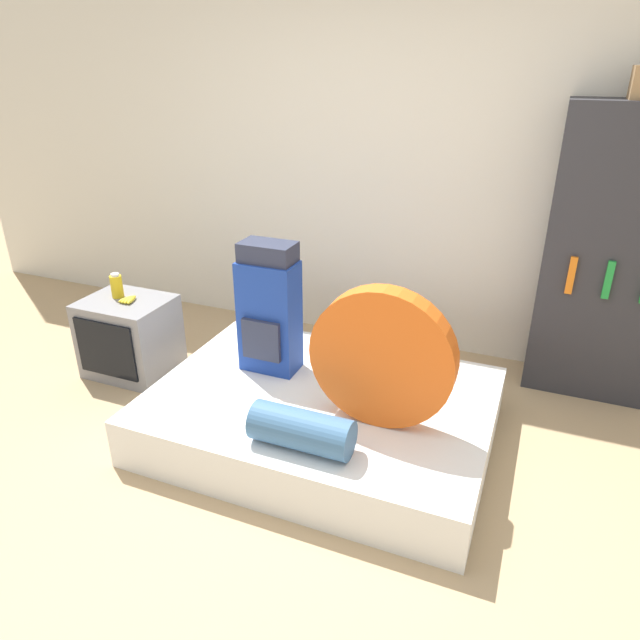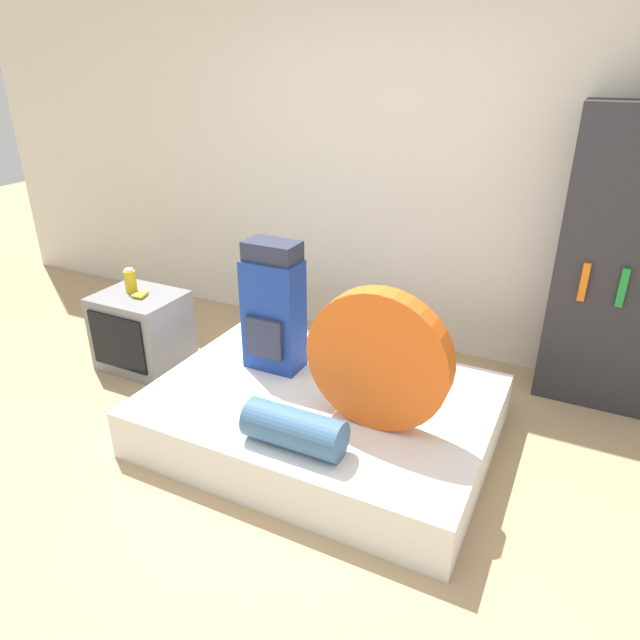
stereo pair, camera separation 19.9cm
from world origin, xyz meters
name	(u,v)px [view 2 (the right image)]	position (x,y,z in m)	size (l,w,h in m)	color
ground_plane	(262,517)	(0.00, 0.00, 0.00)	(16.00, 16.00, 0.00)	tan
wall_back	(417,169)	(0.00, 2.10, 1.30)	(8.00, 0.05, 2.60)	silver
bed	(322,415)	(-0.03, 0.71, 0.14)	(1.86, 1.37, 0.29)	white
backpack	(273,309)	(-0.43, 0.87, 0.66)	(0.33, 0.23, 0.78)	navy
tent_bag	(379,360)	(0.34, 0.58, 0.65)	(0.73, 0.12, 0.73)	#E05B19
sleeping_roll	(294,429)	(0.06, 0.23, 0.38)	(0.50, 0.20, 0.20)	#3D668E
television	(142,331)	(-1.53, 0.91, 0.27)	(0.56, 0.47, 0.53)	gray
canister	(130,281)	(-1.60, 0.94, 0.61)	(0.08, 0.08, 0.17)	gold
banana_bunch	(142,294)	(-1.48, 0.91, 0.55)	(0.10, 0.13, 0.03)	yellow
bookshelf	(626,265)	(1.37, 1.87, 0.89)	(0.75, 0.36, 1.79)	#2D2D33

